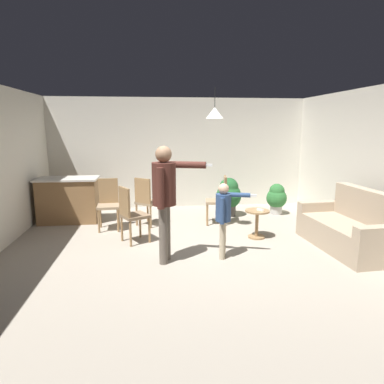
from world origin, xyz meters
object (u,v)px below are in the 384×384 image
Objects in this scene: dining_chair_centre_back at (109,202)px; potted_plant_corner at (277,197)px; person_child at (224,212)px; dining_chair_spare at (220,198)px; side_table_by_couch at (257,220)px; kitchen_counter at (69,200)px; dining_chair_by_counter at (131,213)px; person_adult at (165,191)px; dining_chair_near_wall at (146,200)px; spare_remote_on_table at (260,210)px; couch_floral at (349,229)px; potted_plant_by_wall at (229,195)px.

potted_plant_corner is at bearing -172.16° from dining_chair_centre_back.
dining_chair_spare is (0.30, 1.88, -0.18)m from person_child.
kitchen_counter is at bearing 157.80° from side_table_by_couch.
person_child is 1.71m from dining_chair_by_counter.
side_table_by_couch is at bearing -145.22° from dining_chair_spare.
person_adult is 2.04m from dining_chair_near_wall.
dining_chair_spare is at bearing 116.80° from side_table_by_couch.
kitchen_counter is at bearing -165.63° from dining_chair_by_counter.
potted_plant_corner is at bearing 61.00° from spare_remote_on_table.
dining_chair_centre_back is (-1.95, 1.77, -0.18)m from person_child.
couch_floral is 2.54m from dining_chair_spare.
potted_plant_corner is (1.77, 2.50, -0.34)m from person_child.
dining_chair_by_counter and dining_chair_centre_back have the same top height.
couch_floral reaches higher than potted_plant_by_wall.
dining_chair_near_wall is 7.69× the size of spare_remote_on_table.
person_adult is at bearing -50.88° from kitchen_counter.
spare_remote_on_table is at bearing -22.57° from kitchen_counter.
dining_chair_centre_back is 3.79m from potted_plant_corner.
spare_remote_on_table is at bearing 10.39° from dining_chair_near_wall.
couch_floral is 1.85× the size of dining_chair_by_counter.
person_adult reaches higher than dining_chair_by_counter.
kitchen_counter is at bearing -37.19° from dining_chair_centre_back.
person_child is 1.21m from spare_remote_on_table.
dining_chair_spare is (-0.50, 1.00, 0.22)m from side_table_by_couch.
dining_chair_by_counter is 1.02m from dining_chair_centre_back.
dining_chair_near_wall is 3.04m from potted_plant_corner.
potted_plant_corner is at bearing 5.66° from couch_floral.
person_adult is at bearing -151.33° from side_table_by_couch.
dining_chair_centre_back is 1.00× the size of dining_chair_spare.
person_child reaches higher than dining_chair_spare.
dining_chair_near_wall is at bearing 137.86° from dining_chair_by_counter.
potted_plant_corner is (2.98, 0.61, -0.15)m from dining_chair_near_wall.
person_child is 1.18× the size of dining_chair_spare.
kitchen_counter is 4.01m from spare_remote_on_table.
side_table_by_couch is at bearing 133.08° from spare_remote_on_table.
couch_floral is 1.47× the size of kitchen_counter.
dining_chair_by_counter reaches higher than kitchen_counter.
dining_chair_by_counter is 1.00× the size of dining_chair_near_wall.
potted_plant_by_wall is at bearing 96.13° from side_table_by_couch.
potted_plant_corner is at bearing 1.53° from kitchen_counter.
dining_chair_near_wall is at bearing -168.46° from potted_plant_corner.
kitchen_counter is at bearing 157.43° from spare_remote_on_table.
couch_floral is at bearing -23.73° from kitchen_counter.
dining_chair_centre_back is (-4.12, 1.60, 0.21)m from couch_floral.
couch_floral is 3.15m from person_adult.
dining_chair_centre_back reaches higher than side_table_by_couch.
spare_remote_on_table reaches higher than side_table_by_couch.
person_adult is at bearing 156.20° from dining_chair_spare.
dining_chair_near_wall is at bearing -173.66° from dining_chair_centre_back.
dining_chair_near_wall reaches higher than side_table_by_couch.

